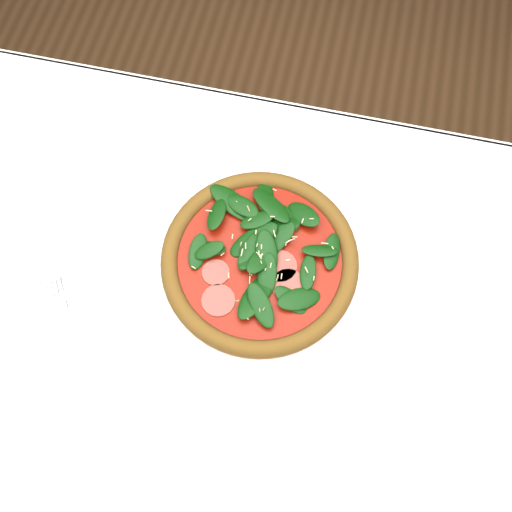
% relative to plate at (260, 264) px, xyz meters
% --- Properties ---
extents(ground, '(6.00, 6.00, 0.00)m').
position_rel_plate_xyz_m(ground, '(-0.01, -0.08, -0.76)').
color(ground, brown).
rests_on(ground, ground).
extents(dining_table, '(1.21, 0.81, 0.75)m').
position_rel_plate_xyz_m(dining_table, '(-0.01, -0.08, -0.11)').
color(dining_table, white).
rests_on(dining_table, ground).
extents(plate, '(0.36, 0.36, 0.02)m').
position_rel_plate_xyz_m(plate, '(0.00, 0.00, 0.00)').
color(plate, white).
rests_on(plate, dining_table).
extents(pizza, '(0.33, 0.33, 0.04)m').
position_rel_plate_xyz_m(pizza, '(-0.00, -0.00, 0.02)').
color(pizza, '#9C6725').
rests_on(pizza, plate).
extents(wine_glass, '(0.07, 0.07, 0.18)m').
position_rel_plate_xyz_m(wine_glass, '(-0.36, -0.02, 0.12)').
color(wine_glass, white).
rests_on(wine_glass, dining_table).
extents(napkin, '(0.18, 0.16, 0.01)m').
position_rel_plate_xyz_m(napkin, '(-0.25, -0.19, -0.00)').
color(napkin, white).
rests_on(napkin, dining_table).
extents(fork, '(0.11, 0.15, 0.00)m').
position_rel_plate_xyz_m(fork, '(-0.27, -0.16, 0.01)').
color(fork, silver).
rests_on(fork, napkin).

